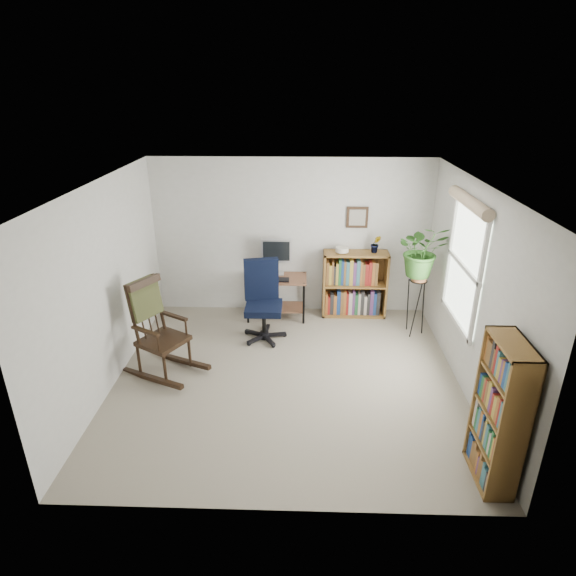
{
  "coord_description": "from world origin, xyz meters",
  "views": [
    {
      "loc": [
        0.17,
        -5.03,
        3.39
      ],
      "look_at": [
        0.0,
        0.4,
        1.05
      ],
      "focal_mm": 30.0,
      "sensor_mm": 36.0,
      "label": 1
    }
  ],
  "objects_px": {
    "desk": "(276,297)",
    "rocking_chair": "(162,328)",
    "office_chair": "(264,302)",
    "tall_bookshelf": "(500,414)",
    "low_bookshelf": "(355,284)"
  },
  "relations": [
    {
      "from": "office_chair",
      "to": "rocking_chair",
      "type": "bearing_deg",
      "value": -153.74
    },
    {
      "from": "desk",
      "to": "office_chair",
      "type": "height_order",
      "value": "office_chair"
    },
    {
      "from": "low_bookshelf",
      "to": "tall_bookshelf",
      "type": "distance_m",
      "value": 3.5
    },
    {
      "from": "low_bookshelf",
      "to": "tall_bookshelf",
      "type": "height_order",
      "value": "tall_bookshelf"
    },
    {
      "from": "tall_bookshelf",
      "to": "low_bookshelf",
      "type": "bearing_deg",
      "value": 105.58
    },
    {
      "from": "rocking_chair",
      "to": "low_bookshelf",
      "type": "relative_size",
      "value": 1.21
    },
    {
      "from": "desk",
      "to": "rocking_chair",
      "type": "distance_m",
      "value": 2.09
    },
    {
      "from": "office_chair",
      "to": "low_bookshelf",
      "type": "relative_size",
      "value": 1.12
    },
    {
      "from": "rocking_chair",
      "to": "tall_bookshelf",
      "type": "height_order",
      "value": "tall_bookshelf"
    },
    {
      "from": "low_bookshelf",
      "to": "tall_bookshelf",
      "type": "bearing_deg",
      "value": -74.42
    },
    {
      "from": "office_chair",
      "to": "rocking_chair",
      "type": "distance_m",
      "value": 1.48
    },
    {
      "from": "desk",
      "to": "rocking_chair",
      "type": "height_order",
      "value": "rocking_chair"
    },
    {
      "from": "office_chair",
      "to": "low_bookshelf",
      "type": "bearing_deg",
      "value": 20.15
    },
    {
      "from": "desk",
      "to": "low_bookshelf",
      "type": "height_order",
      "value": "low_bookshelf"
    },
    {
      "from": "desk",
      "to": "rocking_chair",
      "type": "bearing_deg",
      "value": -129.3
    }
  ]
}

